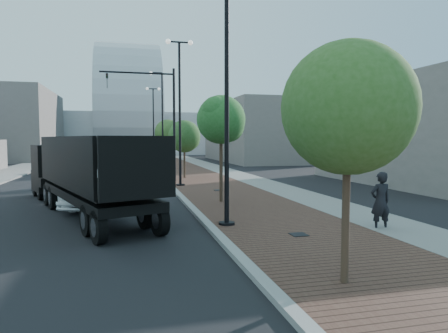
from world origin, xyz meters
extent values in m
cube|color=#4C2D23|center=(3.50, 40.00, 0.06)|extent=(7.00, 140.00, 0.12)
cube|color=slate|center=(6.20, 40.00, 0.07)|extent=(2.40, 140.00, 0.13)
cube|color=gray|center=(0.00, 40.00, 0.07)|extent=(0.30, 140.00, 0.14)
cube|color=slate|center=(-13.00, 40.00, 0.06)|extent=(4.00, 140.00, 0.12)
cube|color=black|center=(-6.25, 19.29, 1.57)|extent=(2.97, 3.03, 2.40)
cube|color=black|center=(-6.75, 20.71, 0.78)|extent=(2.24, 1.17, 1.20)
cube|color=black|center=(-5.76, 17.88, 0.97)|extent=(2.42, 1.46, 0.46)
cube|color=black|center=(-3.93, 12.69, 0.97)|extent=(4.91, 8.75, 0.32)
cube|color=black|center=(-3.93, 12.69, 1.34)|extent=(4.99, 8.78, 0.11)
cube|color=black|center=(-5.02, 12.31, 2.26)|extent=(2.92, 8.05, 1.85)
cube|color=black|center=(-2.84, 13.07, 2.26)|extent=(2.92, 8.05, 1.85)
cube|color=black|center=(-2.42, 8.41, 2.26)|extent=(2.21, 0.87, 1.85)
cube|color=black|center=(-5.44, 16.97, 2.26)|extent=(2.21, 0.87, 1.85)
cylinder|color=black|center=(-6.97, 18.41, 0.51)|extent=(0.60, 1.05, 1.02)
cylinder|color=silver|center=(-6.97, 18.41, 0.51)|extent=(0.48, 0.63, 0.55)
cylinder|color=black|center=(-5.14, 19.05, 0.51)|extent=(0.60, 1.05, 1.02)
cylinder|color=silver|center=(-5.14, 19.05, 0.51)|extent=(0.48, 0.63, 0.55)
cylinder|color=black|center=(-7.50, 19.92, 0.51)|extent=(0.60, 1.05, 1.02)
cylinder|color=silver|center=(-7.50, 19.92, 0.51)|extent=(0.48, 0.63, 0.55)
cylinder|color=black|center=(-5.67, 20.56, 0.51)|extent=(0.60, 1.05, 1.02)
cylinder|color=silver|center=(-5.67, 20.56, 0.51)|extent=(0.48, 0.63, 0.55)
cylinder|color=black|center=(-3.58, 8.79, 0.51)|extent=(0.60, 1.05, 1.02)
cylinder|color=silver|center=(-3.58, 8.79, 0.51)|extent=(0.48, 0.63, 0.55)
cylinder|color=black|center=(-1.76, 9.43, 0.51)|extent=(0.60, 1.05, 1.02)
cylinder|color=silver|center=(-1.76, 9.43, 0.51)|extent=(0.48, 0.63, 0.55)
cylinder|color=black|center=(-3.98, 9.92, 0.51)|extent=(0.60, 1.05, 1.02)
cylinder|color=silver|center=(-3.98, 9.92, 0.51)|extent=(0.48, 0.63, 0.55)
cylinder|color=black|center=(-2.15, 10.56, 0.51)|extent=(0.60, 1.05, 1.02)
cylinder|color=silver|center=(-2.15, 10.56, 0.51)|extent=(0.48, 0.63, 0.55)
cylinder|color=black|center=(-5.91, 15.39, 0.51)|extent=(0.60, 1.05, 1.02)
cylinder|color=silver|center=(-5.91, 15.39, 0.51)|extent=(0.48, 0.63, 0.55)
cylinder|color=black|center=(-4.08, 16.03, 0.51)|extent=(0.60, 1.05, 1.02)
cylinder|color=silver|center=(-4.08, 16.03, 0.51)|extent=(0.48, 0.63, 0.55)
cylinder|color=black|center=(-6.31, 16.52, 0.51)|extent=(0.60, 1.05, 1.02)
cylinder|color=silver|center=(-6.31, 16.52, 0.51)|extent=(0.48, 0.63, 0.55)
cylinder|color=black|center=(-4.48, 17.16, 0.51)|extent=(0.60, 1.05, 1.02)
cylinder|color=silver|center=(-4.48, 17.16, 0.51)|extent=(0.48, 0.63, 0.55)
imported|color=white|center=(-3.73, 15.53, 0.84)|extent=(3.52, 5.38, 1.68)
imported|color=black|center=(-7.05, 36.35, 0.70)|extent=(3.54, 5.48, 1.41)
imported|color=black|center=(-2.46, 39.33, 0.67)|extent=(3.34, 4.98, 1.34)
imported|color=black|center=(5.47, 8.28, 1.00)|extent=(0.74, 0.49, 2.00)
cylinder|color=black|center=(0.60, 10.00, 0.10)|extent=(0.56, 0.56, 0.20)
cylinder|color=black|center=(0.60, 10.00, 4.62)|extent=(0.16, 0.16, 9.00)
cylinder|color=black|center=(0.60, 22.00, 0.10)|extent=(0.56, 0.56, 0.20)
cylinder|color=black|center=(0.60, 22.00, 4.62)|extent=(0.16, 0.16, 9.00)
cylinder|color=black|center=(0.60, 22.00, 9.12)|extent=(1.40, 0.10, 0.10)
sphere|color=silver|center=(-0.10, 22.00, 9.12)|extent=(0.32, 0.32, 0.32)
sphere|color=silver|center=(1.30, 22.00, 9.12)|extent=(0.32, 0.32, 0.32)
cylinder|color=black|center=(0.60, 34.00, 0.10)|extent=(0.56, 0.56, 0.20)
cylinder|color=black|center=(0.60, 34.00, 4.62)|extent=(0.16, 0.16, 9.00)
cylinder|color=black|center=(0.10, 34.00, 9.12)|extent=(1.00, 0.10, 0.10)
sphere|color=silver|center=(-0.40, 34.00, 9.05)|extent=(0.32, 0.32, 0.32)
cylinder|color=black|center=(0.60, 46.00, 0.10)|extent=(0.56, 0.56, 0.20)
cylinder|color=black|center=(0.60, 46.00, 4.62)|extent=(0.16, 0.16, 9.00)
cylinder|color=black|center=(0.60, 46.00, 9.12)|extent=(1.40, 0.10, 0.10)
sphere|color=silver|center=(-0.10, 46.00, 9.12)|extent=(0.32, 0.32, 0.32)
sphere|color=silver|center=(1.30, 46.00, 9.12)|extent=(0.32, 0.32, 0.32)
cylinder|color=black|center=(0.60, 25.00, 4.00)|extent=(0.18, 0.18, 8.00)
cylinder|color=black|center=(-1.90, 25.00, 7.60)|extent=(5.00, 0.12, 0.12)
imported|color=black|center=(-3.90, 25.00, 7.00)|extent=(0.16, 0.20, 1.00)
cylinder|color=#382619|center=(1.60, 4.00, 1.73)|extent=(0.16, 0.16, 3.47)
sphere|color=#335E20|center=(1.60, 4.00, 3.72)|extent=(2.72, 2.72, 2.72)
sphere|color=#335E20|center=(2.00, 4.30, 3.47)|extent=(1.90, 1.90, 1.90)
sphere|color=#335E20|center=(1.30, 3.70, 4.06)|extent=(1.63, 1.63, 1.63)
cylinder|color=#382619|center=(1.60, 15.00, 1.86)|extent=(0.16, 0.16, 3.73)
sphere|color=#205B1F|center=(1.60, 15.00, 3.99)|extent=(2.29, 2.29, 2.29)
sphere|color=#205B1F|center=(2.00, 15.30, 3.73)|extent=(1.61, 1.61, 1.61)
sphere|color=#205B1F|center=(1.30, 14.70, 4.37)|extent=(1.38, 1.38, 1.38)
cylinder|color=#382619|center=(1.60, 27.00, 1.53)|extent=(0.16, 0.16, 3.06)
sphere|color=#234C1A|center=(1.60, 27.00, 3.28)|extent=(2.47, 2.47, 2.47)
sphere|color=#234C1A|center=(2.00, 27.30, 3.06)|extent=(1.73, 1.73, 1.73)
sphere|color=#234C1A|center=(1.30, 26.70, 3.59)|extent=(1.48, 1.48, 1.48)
cylinder|color=#382619|center=(1.60, 39.00, 1.75)|extent=(0.16, 0.16, 3.50)
sphere|color=#2C501B|center=(1.60, 39.00, 3.75)|extent=(2.75, 2.75, 2.75)
sphere|color=#2C501B|center=(2.00, 39.30, 3.50)|extent=(1.93, 1.93, 1.93)
sphere|color=#2C501B|center=(1.30, 38.70, 4.10)|extent=(1.65, 1.65, 1.65)
cube|color=#A7ACB1|center=(-2.00, 85.00, 4.00)|extent=(50.00, 28.00, 8.00)
cube|color=#635E59|center=(-20.00, 60.00, 5.00)|extent=(14.00, 20.00, 10.00)
cube|color=#67625D|center=(16.00, 50.00, 4.00)|extent=(12.00, 22.00, 8.00)
cube|color=#66605B|center=(18.00, 20.00, 3.50)|extent=(10.00, 16.00, 7.00)
cube|color=black|center=(2.40, 8.00, 0.13)|extent=(0.50, 0.50, 0.02)
cube|color=black|center=(2.40, 19.00, 0.13)|extent=(0.50, 0.50, 0.02)
camera|label=1|loc=(-2.79, -3.27, 3.10)|focal=31.97mm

